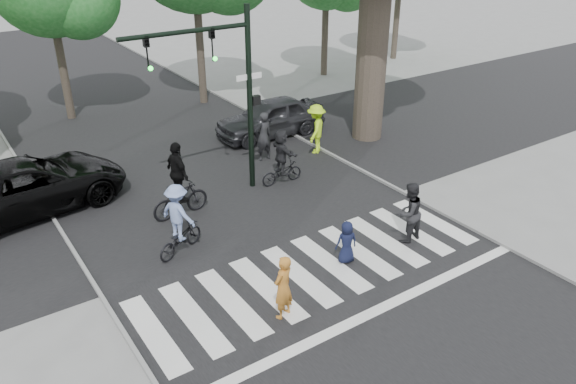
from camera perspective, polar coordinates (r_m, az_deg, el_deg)
name	(u,v)px	position (r m, az deg, el deg)	size (l,w,h in m)	color
ground	(339,288)	(14.32, 5.17, -9.69)	(120.00, 120.00, 0.00)	gray
road_stem	(239,209)	(17.82, -4.95, -1.72)	(10.00, 70.00, 0.01)	black
road_cross	(198,175)	(20.22, -9.17, 1.67)	(70.00, 10.00, 0.01)	black
curb_left	(77,257)	(16.33, -20.61, -6.24)	(0.10, 70.00, 0.10)	gray
curb_right	(361,170)	(20.44, 7.43, 2.21)	(0.10, 70.00, 0.10)	gray
crosswalk	(323,275)	(14.73, 3.54, -8.41)	(10.00, 3.85, 0.01)	silver
traffic_signal	(225,78)	(17.50, -6.42, 11.47)	(4.45, 0.29, 6.00)	black
pedestrian_woman	(283,287)	(12.92, -0.50, -9.65)	(0.59, 0.39, 1.62)	#BD7528
pedestrian_child	(347,242)	(14.99, 5.97, -5.09)	(0.59, 0.38, 1.20)	black
pedestrian_adult	(409,213)	(16.07, 12.18, -2.05)	(0.87, 0.68, 1.79)	#232325
cyclist_left	(179,224)	(15.44, -11.04, -3.22)	(1.71, 1.21, 2.06)	black
cyclist_mid	(179,187)	(17.24, -11.00, 0.52)	(1.89, 1.16, 2.42)	black
cyclist_right	(282,160)	(19.07, -0.66, 3.27)	(1.55, 1.45, 1.94)	black
car_suv	(28,186)	(19.13, -24.93, 0.58)	(2.77, 6.00, 1.67)	black
car_grey	(270,117)	(23.38, -1.82, 7.60)	(1.85, 4.61, 1.57)	#2C2C30
bystander_hivis	(316,129)	(21.62, 2.86, 6.42)	(1.24, 0.71, 1.91)	#BEFF1D
bystander_dark	(263,136)	(20.94, -2.52, 5.66)	(0.68, 0.45, 1.87)	#232325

